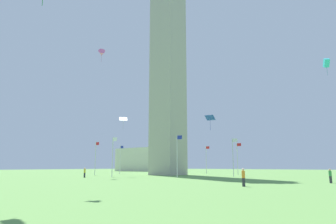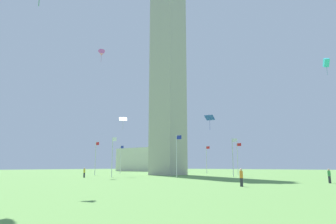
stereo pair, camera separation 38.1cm
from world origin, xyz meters
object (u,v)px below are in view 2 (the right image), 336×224
(flagpole_sw, at_px, (96,157))
(distant_building, at_px, (145,160))
(flagpole_w, at_px, (112,155))
(kite_blue_diamond, at_px, (210,118))
(flagpole_ne, at_px, (238,157))
(person_green_shirt, at_px, (329,176))
(kite_cyan_box, at_px, (326,63))
(person_yellow_shirt, at_px, (84,173))
(obelisk_monument, at_px, (168,54))
(kite_pink_delta, at_px, (101,53))
(kite_white_diamond, at_px, (123,119))
(flagpole_se, at_px, (163,159))
(flagpole_n, at_px, (233,155))
(flagpole_s, at_px, (121,158))
(flagpole_nw, at_px, (177,154))
(person_orange_shirt, at_px, (241,177))
(flagpole_e, at_px, (207,158))

(flagpole_sw, relative_size, distant_building, 0.36)
(flagpole_w, relative_size, kite_blue_diamond, 2.82)
(flagpole_ne, distance_m, flagpole_w, 29.34)
(person_green_shirt, height_order, kite_cyan_box, kite_cyan_box)
(flagpole_sw, bearing_deg, person_yellow_shirt, -44.68)
(obelisk_monument, xyz_separation_m, kite_pink_delta, (-6.35, -14.49, -2.77))
(kite_blue_diamond, xyz_separation_m, kite_white_diamond, (-16.75, -5.21, 0.84))
(flagpole_se, height_order, person_green_shirt, flagpole_se)
(flagpole_n, xyz_separation_m, flagpole_w, (-15.88, -15.88, 0.00))
(obelisk_monument, xyz_separation_m, flagpole_n, (15.94, 0.00, -24.27))
(flagpole_s, distance_m, kite_white_diamond, 20.29)
(flagpole_s, distance_m, kite_pink_delta, 27.60)
(flagpole_s, distance_m, distant_building, 40.95)
(kite_white_diamond, height_order, distant_building, kite_white_diamond)
(flagpole_w, xyz_separation_m, person_yellow_shirt, (-2.17, -4.31, -3.16))
(flagpole_se, bearing_deg, flagpole_s, -112.50)
(flagpole_ne, xyz_separation_m, flagpole_nw, (-0.00, -22.46, 0.00))
(obelisk_monument, relative_size, flagpole_sw, 7.83)
(flagpole_w, xyz_separation_m, distant_building, (-39.53, 49.30, 0.41))
(flagpole_se, height_order, kite_blue_diamond, kite_blue_diamond)
(kite_white_diamond, bearing_deg, flagpole_w, -68.51)
(flagpole_sw, relative_size, person_green_shirt, 4.40)
(flagpole_n, bearing_deg, kite_cyan_box, 8.28)
(person_green_shirt, bearing_deg, flagpole_ne, -54.98)
(person_orange_shirt, xyz_separation_m, distant_building, (-68.64, 57.45, 3.54))
(flagpole_e, relative_size, distant_building, 0.36)
(obelisk_monument, bearing_deg, flagpole_se, 134.83)
(flagpole_n, height_order, kite_cyan_box, kite_cyan_box)
(flagpole_s, bearing_deg, flagpole_nw, -22.50)
(flagpole_nw, height_order, person_yellow_shirt, flagpole_nw)
(obelisk_monument, xyz_separation_m, flagpole_e, (0.07, 15.88, -24.27))
(person_green_shirt, bearing_deg, flagpole_n, -43.16)
(flagpole_s, bearing_deg, flagpole_ne, 22.50)
(person_green_shirt, bearing_deg, kite_pink_delta, -6.46)
(flagpole_se, distance_m, person_orange_shirt, 53.66)
(flagpole_ne, xyz_separation_m, kite_blue_diamond, (4.12, -18.34, 6.26))
(flagpole_n, xyz_separation_m, flagpole_se, (-27.11, 11.23, 0.00))
(flagpole_sw, bearing_deg, flagpole_w, -22.50)
(flagpole_se, relative_size, kite_blue_diamond, 2.82)
(person_green_shirt, height_order, kite_pink_delta, kite_pink_delta)
(obelisk_monument, xyz_separation_m, flagpole_ne, (11.29, 11.23, -24.27))
(flagpole_ne, height_order, distant_building, distant_building)
(flagpole_sw, height_order, distant_building, distant_building)
(obelisk_monument, height_order, flagpole_ne, obelisk_monument)
(flagpole_ne, xyz_separation_m, kite_pink_delta, (-17.64, -25.72, 21.50))
(distant_building, bearing_deg, flagpole_ne, -23.62)
(person_orange_shirt, height_order, distant_building, distant_building)
(flagpole_ne, distance_m, kite_pink_delta, 37.88)
(flagpole_w, height_order, kite_blue_diamond, kite_blue_diamond)
(flagpole_e, xyz_separation_m, flagpole_s, (-15.88, -15.88, 0.00))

